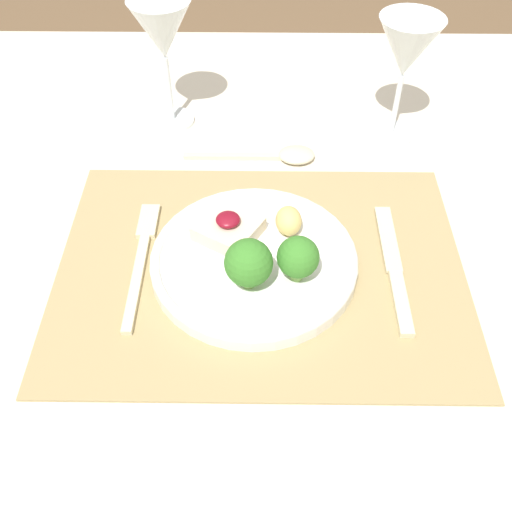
# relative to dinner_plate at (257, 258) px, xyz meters

# --- Properties ---
(ground_plane) EXTENTS (8.00, 8.00, 0.00)m
(ground_plane) POSITION_rel_dinner_plate_xyz_m (0.01, 0.00, -0.78)
(ground_plane) COLOR brown
(dining_table) EXTENTS (1.38, 1.22, 0.76)m
(dining_table) POSITION_rel_dinner_plate_xyz_m (0.01, 0.00, -0.10)
(dining_table) COLOR beige
(dining_table) RESTS_ON ground_plane
(placemat) EXTENTS (0.49, 0.37, 0.00)m
(placemat) POSITION_rel_dinner_plate_xyz_m (0.01, 0.00, -0.02)
(placemat) COLOR #9E895B
(placemat) RESTS_ON dining_table
(dinner_plate) EXTENTS (0.25, 0.25, 0.08)m
(dinner_plate) POSITION_rel_dinner_plate_xyz_m (0.00, 0.00, 0.00)
(dinner_plate) COLOR white
(dinner_plate) RESTS_ON placemat
(fork) EXTENTS (0.02, 0.21, 0.01)m
(fork) POSITION_rel_dinner_plate_xyz_m (-0.14, 0.02, -0.01)
(fork) COLOR beige
(fork) RESTS_ON placemat
(knife) EXTENTS (0.02, 0.21, 0.01)m
(knife) POSITION_rel_dinner_plate_xyz_m (0.17, -0.01, -0.01)
(knife) COLOR beige
(knife) RESTS_ON placemat
(spoon) EXTENTS (0.19, 0.04, 0.02)m
(spoon) POSITION_rel_dinner_plate_xyz_m (0.04, 0.22, -0.01)
(spoon) COLOR beige
(spoon) RESTS_ON dining_table
(wine_glass_near) EXTENTS (0.09, 0.09, 0.19)m
(wine_glass_near) POSITION_rel_dinner_plate_xyz_m (0.20, 0.28, 0.12)
(wine_glass_near) COLOR white
(wine_glass_near) RESTS_ON dining_table
(wine_glass_far) EXTENTS (0.09, 0.09, 0.19)m
(wine_glass_far) POSITION_rel_dinner_plate_xyz_m (-0.13, 0.31, 0.12)
(wine_glass_far) COLOR white
(wine_glass_far) RESTS_ON dining_table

